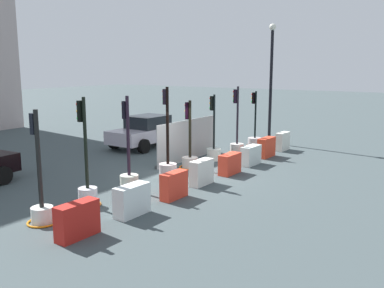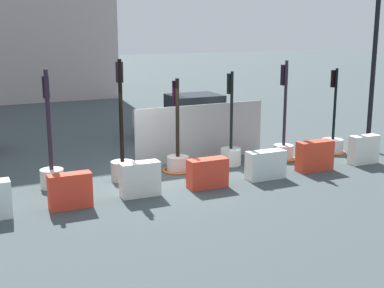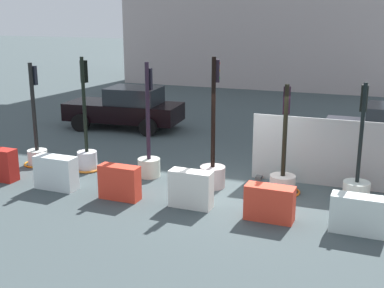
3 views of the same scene
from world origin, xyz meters
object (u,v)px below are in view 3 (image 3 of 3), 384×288
(construction_barrier_1, at_px, (56,173))
(construction_barrier_5, at_px, (358,214))
(construction_barrier_2, at_px, (120,182))
(construction_barrier_3, at_px, (191,189))
(traffic_light_0, at_px, (37,146))
(traffic_light_2, at_px, (149,155))
(construction_barrier_4, at_px, (270,203))
(traffic_light_4, at_px, (283,176))
(traffic_light_3, at_px, (213,164))
(car_black_sedan, at_px, (126,108))
(traffic_light_5, at_px, (357,182))
(traffic_light_1, at_px, (87,150))

(construction_barrier_1, bearing_deg, construction_barrier_5, -0.36)
(construction_barrier_2, xyz_separation_m, construction_barrier_3, (1.83, 0.13, 0.02))
(traffic_light_0, xyz_separation_m, traffic_light_2, (3.64, 0.16, 0.04))
(construction_barrier_3, xyz_separation_m, construction_barrier_4, (1.90, -0.10, -0.05))
(construction_barrier_3, bearing_deg, construction_barrier_4, -3.04)
(traffic_light_0, height_order, traffic_light_4, traffic_light_0)
(traffic_light_3, relative_size, car_black_sedan, 0.74)
(traffic_light_0, height_order, construction_barrier_4, traffic_light_0)
(traffic_light_5, xyz_separation_m, construction_barrier_4, (-1.75, -1.77, -0.12))
(traffic_light_4, bearing_deg, construction_barrier_4, -88.32)
(traffic_light_5, relative_size, construction_barrier_3, 2.85)
(traffic_light_4, height_order, construction_barrier_3, traffic_light_4)
(car_black_sedan, bearing_deg, traffic_light_1, -74.75)
(traffic_light_5, xyz_separation_m, construction_barrier_5, (0.13, -1.77, -0.11))
(construction_barrier_5, bearing_deg, construction_barrier_2, -179.72)
(construction_barrier_3, bearing_deg, car_black_sedan, 127.84)
(traffic_light_2, distance_m, car_black_sedan, 6.05)
(construction_barrier_5, distance_m, car_black_sedan, 11.34)
(traffic_light_5, distance_m, construction_barrier_3, 4.02)
(traffic_light_1, bearing_deg, traffic_light_3, -1.53)
(construction_barrier_3, xyz_separation_m, car_black_sedan, (-5.24, 6.75, 0.36))
(traffic_light_2, height_order, construction_barrier_1, traffic_light_2)
(construction_barrier_4, relative_size, construction_barrier_5, 0.95)
(construction_barrier_4, bearing_deg, traffic_light_1, 163.27)
(construction_barrier_4, bearing_deg, construction_barrier_5, 0.09)
(construction_barrier_4, bearing_deg, traffic_light_5, 45.39)
(construction_barrier_3, relative_size, car_black_sedan, 0.22)
(construction_barrier_1, distance_m, construction_barrier_4, 5.64)
(traffic_light_2, distance_m, construction_barrier_5, 5.97)
(construction_barrier_3, bearing_deg, construction_barrier_1, -179.22)
(traffic_light_2, relative_size, traffic_light_4, 1.14)
(traffic_light_0, distance_m, construction_barrier_1, 2.41)
(construction_barrier_2, height_order, construction_barrier_3, construction_barrier_3)
(traffic_light_4, relative_size, construction_barrier_2, 2.71)
(construction_barrier_4, xyz_separation_m, car_black_sedan, (-7.15, 6.85, 0.41))
(traffic_light_1, bearing_deg, traffic_light_4, 1.15)
(traffic_light_3, distance_m, car_black_sedan, 7.43)
(construction_barrier_1, height_order, construction_barrier_5, construction_barrier_1)
(traffic_light_1, bearing_deg, traffic_light_5, 0.34)
(construction_barrier_2, bearing_deg, car_black_sedan, 116.39)
(construction_barrier_1, relative_size, car_black_sedan, 0.24)
(traffic_light_0, xyz_separation_m, car_black_sedan, (0.30, 5.20, 0.23))
(construction_barrier_3, distance_m, car_black_sedan, 8.55)
(construction_barrier_5, bearing_deg, construction_barrier_1, 179.64)
(traffic_light_1, relative_size, construction_barrier_1, 2.92)
(traffic_light_0, bearing_deg, traffic_light_5, 0.76)
(construction_barrier_2, bearing_deg, construction_barrier_1, 177.75)
(traffic_light_1, height_order, traffic_light_3, traffic_light_3)
(traffic_light_3, height_order, construction_barrier_2, traffic_light_3)
(traffic_light_4, relative_size, construction_barrier_1, 2.49)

